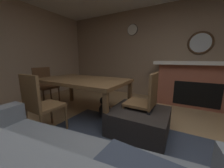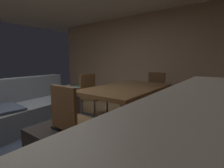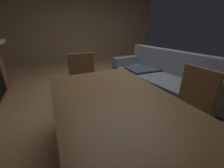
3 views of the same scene
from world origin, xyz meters
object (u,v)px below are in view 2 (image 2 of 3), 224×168
Objects in this scene: small_dog at (113,125)px; potted_plant at (80,92)px; tv_remote at (56,128)px; dining_chair_east at (154,89)px; ottoman_coffee_table at (69,139)px; couch at (24,109)px; dining_chair_west at (71,118)px; dining_table at (127,91)px; dining_chair_north at (91,93)px.

potted_plant is at bearing 60.30° from small_dog.
tv_remote is 0.17× the size of dining_chair_east.
dining_chair_east reaches higher than potted_plant.
small_dog is (0.75, -0.18, -0.00)m from ottoman_coffee_table.
couch is 14.37× the size of tv_remote.
dining_chair_east reaches higher than couch.
dining_chair_west is 2.80m from potted_plant.
couch reaches higher than small_dog.
dining_chair_west is 1.00× the size of dining_chair_east.
dining_table reaches higher than small_dog.
tv_remote is at bearing 122.82° from dining_chair_west.
potted_plant is at bearing 12.70° from couch.
potted_plant reaches higher than small_dog.
dining_chair_east is at bearing -0.25° from dining_chair_west.
dining_table is 1.32m from dining_chair_west.
tv_remote is (-0.16, 0.03, 0.20)m from ottoman_coffee_table.
dining_chair_north reaches higher than tv_remote.
dining_chair_west reaches higher than dining_table.
ottoman_coffee_table is 2.59m from dining_chair_east.
dining_table is 0.71m from small_dog.
tv_remote is 0.17× the size of dining_chair_west.
dining_table is (1.15, -1.59, 0.36)m from couch.
dining_table is 3.37× the size of potted_plant.
ottoman_coffee_table is 1.73× the size of small_dog.
dining_chair_west is (-1.31, -0.92, 0.00)m from dining_chair_north.
dining_chair_east is at bearing -3.22° from ottoman_coffee_table.
dining_chair_north is 1.61m from dining_chair_east.
dining_chair_east is (2.73, -0.18, 0.14)m from tv_remote.
small_dog reaches higher than ottoman_coffee_table.
dining_chair_north and dining_chair_east have the same top height.
dining_chair_east is (2.62, -0.01, 0.00)m from dining_chair_west.
dining_chair_north is 1.27m from potted_plant.
couch is at bearing 80.26° from tv_remote.
dining_chair_west is 2.62m from dining_chair_east.
ottoman_coffee_table is 0.46× the size of dining_table.
ottoman_coffee_table is 2.67m from potted_plant.
small_dog is (0.91, -0.21, -0.20)m from tv_remote.
small_dog is at bearing -3.32° from dining_chair_west.
dining_chair_east is at bearing -0.39° from dining_table.
dining_chair_west is at bearing 179.75° from dining_chair_east.
dining_chair_north is at bearing 62.03° from small_dog.
potted_plant is (2.07, 1.82, -0.07)m from tv_remote.
ottoman_coffee_table is 1.52m from dining_chair_north.
potted_plant reaches higher than ottoman_coffee_table.
potted_plant reaches higher than tv_remote.
dining_table is 0.93m from dining_chair_north.
small_dog is (-0.51, -0.97, -0.34)m from dining_chair_north.
small_dog is at bearing -13.50° from ottoman_coffee_table.
tv_remote is at bearing -152.14° from dining_chair_north.
dining_chair_north is (1.26, 0.79, 0.34)m from ottoman_coffee_table.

